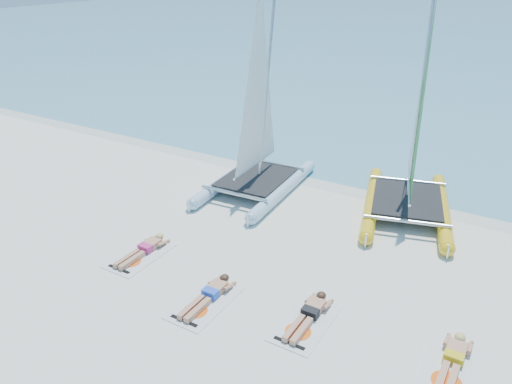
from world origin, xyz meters
TOP-DOWN VIEW (x-y plane):
  - ground at (0.00, 0.00)m, footprint 140.00×140.00m
  - wet_sand_strip at (0.00, 5.50)m, footprint 140.00×1.40m
  - catamaran_blue at (-2.15, 3.79)m, footprint 2.75×5.26m
  - catamaran_yellow at (2.55, 5.12)m, footprint 3.77×5.74m
  - towel_a at (-2.62, -1.49)m, footprint 1.00×1.85m
  - sunbather_a at (-2.62, -1.30)m, footprint 0.37×1.73m
  - towel_b at (0.02, -2.21)m, footprint 1.00×1.85m
  - sunbather_b at (0.02, -2.02)m, footprint 0.37×1.73m
  - towel_c at (2.28, -1.66)m, footprint 1.00×1.85m
  - sunbather_c at (2.28, -1.47)m, footprint 0.37×1.73m
  - towel_d at (5.24, -1.48)m, footprint 1.00×1.85m
  - sunbather_d at (5.24, -1.29)m, footprint 0.37×1.73m

SIDE VIEW (x-z plane):
  - ground at x=0.00m, z-range 0.00..0.00m
  - wet_sand_strip at x=0.00m, z-range 0.00..0.01m
  - towel_a at x=-2.62m, z-range 0.00..0.02m
  - towel_b at x=0.02m, z-range 0.00..0.02m
  - towel_c at x=2.28m, z-range 0.00..0.02m
  - towel_d at x=5.24m, z-range 0.00..0.02m
  - sunbather_a at x=-2.62m, z-range -0.01..0.25m
  - sunbather_b at x=0.02m, z-range -0.01..0.25m
  - sunbather_c at x=2.28m, z-range -0.01..0.25m
  - sunbather_d at x=5.24m, z-range -0.01..0.25m
  - catamaran_blue at x=-2.15m, z-range -1.41..5.58m
  - catamaran_yellow at x=2.55m, z-range -1.32..5.80m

